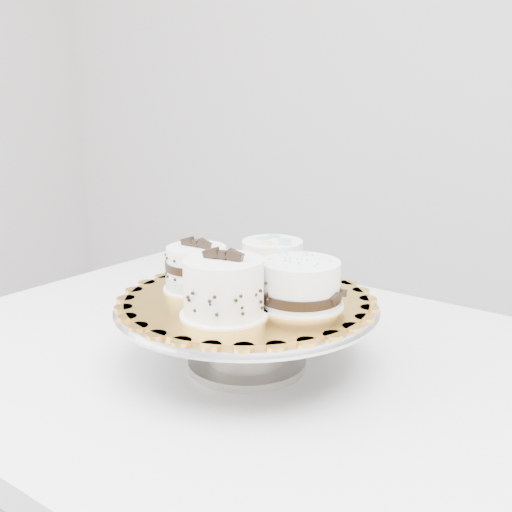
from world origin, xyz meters
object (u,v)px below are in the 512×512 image
at_px(table, 284,409).
at_px(cake_dots, 272,262).
at_px(cake_ribbon, 301,285).
at_px(cake_swirl, 224,289).
at_px(cake_banded, 197,269).
at_px(cake_stand, 247,322).
at_px(cake_board, 247,299).

relative_size(table, cake_dots, 11.97).
xyz_separation_m(cake_dots, cake_ribbon, (0.08, -0.07, -0.01)).
distance_m(cake_swirl, cake_banded, 0.12).
xyz_separation_m(cake_stand, cake_swirl, (0.01, -0.08, 0.07)).
bearing_deg(cake_board, cake_banded, 176.93).
distance_m(cake_stand, cake_board, 0.04).
bearing_deg(cake_banded, cake_board, 4.40).
xyz_separation_m(table, cake_swirl, (-0.04, -0.11, 0.22)).
bearing_deg(cake_stand, cake_swirl, -86.11).
distance_m(cake_dots, cake_ribbon, 0.11).
height_order(cake_board, cake_swirl, cake_swirl).
bearing_deg(cake_ribbon, table, 146.41).
bearing_deg(table, cake_stand, -136.58).
relative_size(cake_swirl, cake_ribbon, 0.92).
relative_size(cake_swirl, cake_banded, 1.17).
xyz_separation_m(table, cake_stand, (-0.05, -0.03, 0.14)).
xyz_separation_m(table, cake_dots, (-0.04, 0.05, 0.22)).
bearing_deg(table, cake_swirl, -100.37).
height_order(cake_stand, cake_banded, cake_banded).
xyz_separation_m(cake_swirl, cake_banded, (-0.09, 0.08, -0.01)).
height_order(table, cake_board, cake_board).
height_order(cake_swirl, cake_ribbon, cake_swirl).
bearing_deg(cake_stand, table, 32.07).
relative_size(cake_stand, cake_ribbon, 2.97).
bearing_deg(cake_banded, cake_stand, 4.40).
xyz_separation_m(cake_stand, cake_dots, (0.00, 0.08, 0.07)).
distance_m(cake_stand, cake_swirl, 0.11).
relative_size(cake_banded, cake_dots, 0.87).
distance_m(cake_board, cake_banded, 0.09).
relative_size(cake_swirl, cake_dots, 1.02).
bearing_deg(cake_swirl, cake_ribbon, 44.30).
bearing_deg(cake_banded, cake_dots, 46.38).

